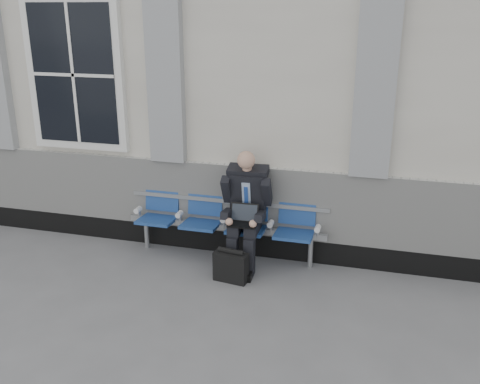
% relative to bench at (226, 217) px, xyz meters
% --- Properties ---
extents(ground, '(70.00, 70.00, 0.00)m').
position_rel_bench_xyz_m(ground, '(-2.39, -1.32, -0.55)').
color(ground, slate).
rests_on(ground, ground).
extents(station_building, '(14.40, 4.40, 4.49)m').
position_rel_bench_xyz_m(station_building, '(-2.40, 2.15, 1.67)').
color(station_building, silver).
rests_on(station_building, ground).
extents(bench, '(2.60, 0.47, 0.91)m').
position_rel_bench_xyz_m(bench, '(0.00, 0.00, 0.00)').
color(bench, '#9EA0A3').
rests_on(bench, ground).
extents(businessman, '(0.61, 0.82, 1.47)m').
position_rel_bench_xyz_m(businessman, '(0.31, -0.14, 0.24)').
color(businessman, black).
rests_on(businessman, ground).
extents(briefcase, '(0.42, 0.23, 0.41)m').
position_rel_bench_xyz_m(briefcase, '(0.25, -0.61, -0.36)').
color(briefcase, black).
rests_on(briefcase, ground).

